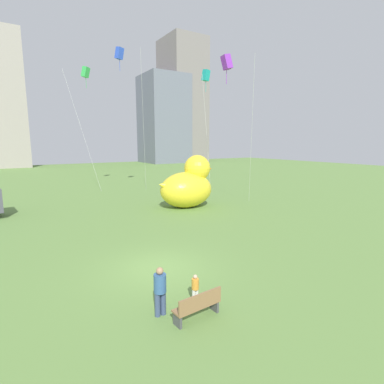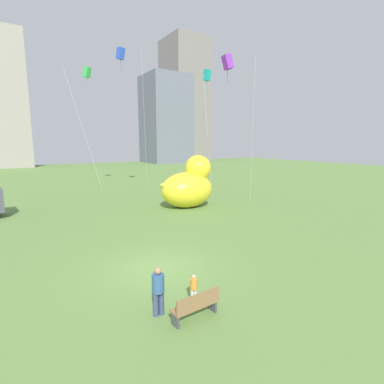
% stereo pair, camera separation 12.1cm
% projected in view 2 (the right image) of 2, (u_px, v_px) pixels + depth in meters
% --- Properties ---
extents(ground_plane, '(140.00, 140.00, 0.00)m').
position_uv_depth(ground_plane, '(158.00, 268.00, 12.89)').
color(ground_plane, '#618841').
extents(park_bench, '(1.62, 0.57, 0.90)m').
position_uv_depth(park_bench, '(196.00, 305.00, 9.10)').
color(park_bench, olive).
rests_on(park_bench, ground).
extents(person_adult, '(0.39, 0.39, 1.60)m').
position_uv_depth(person_adult, '(158.00, 289.00, 9.27)').
color(person_adult, '#38476B').
rests_on(person_adult, ground).
extents(person_child, '(0.25, 0.25, 1.00)m').
position_uv_depth(person_child, '(194.00, 287.00, 10.06)').
color(person_child, silver).
rests_on(person_child, ground).
extents(giant_inflatable_duck, '(5.25, 3.37, 4.35)m').
position_uv_depth(giant_inflatable_duck, '(189.00, 185.00, 24.91)').
color(giant_inflatable_duck, yellow).
rests_on(giant_inflatable_duck, ground).
extents(city_skyline, '(86.33, 14.98, 35.99)m').
position_uv_depth(city_skyline, '(96.00, 101.00, 70.42)').
color(city_skyline, gray).
rests_on(city_skyline, ground).
extents(kite_purple, '(3.49, 3.43, 12.44)m').
position_uv_depth(kite_purple, '(228.00, 63.00, 24.01)').
color(kite_purple, silver).
rests_on(kite_purple, ground).
extents(kite_green, '(3.03, 2.99, 13.75)m').
position_uv_depth(kite_green, '(87.00, 73.00, 33.13)').
color(kite_green, silver).
rests_on(kite_green, ground).
extents(kite_blue, '(3.42, 4.02, 14.86)m').
position_uv_depth(kite_blue, '(121.00, 55.00, 29.93)').
color(kite_blue, silver).
rests_on(kite_blue, ground).
extents(kite_teal, '(1.08, 1.08, 13.03)m').
position_uv_depth(kite_teal, '(207.00, 76.00, 31.55)').
color(kite_teal, silver).
rests_on(kite_teal, ground).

